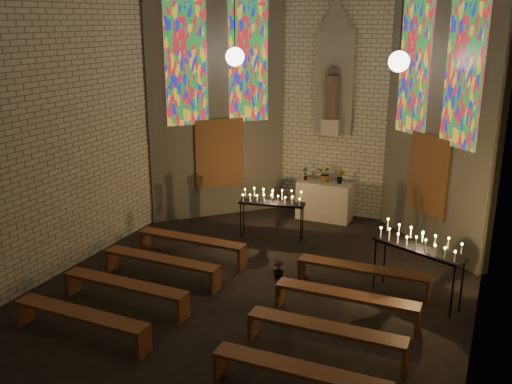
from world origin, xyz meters
TOP-DOWN VIEW (x-y plane):
  - floor at (0.00, 0.00)m, footprint 12.00×12.00m
  - room at (-0.00, 3.37)m, footprint 8.22×12.43m
  - altar at (0.00, 5.45)m, footprint 1.40×0.60m
  - flower_vase_left at (-0.55, 5.46)m, footprint 0.22×0.19m
  - flower_vase_center at (-0.01, 5.51)m, footprint 0.45×0.41m
  - flower_vase_right at (0.38, 5.51)m, footprint 0.21×0.18m
  - aisle_flower_pot at (0.22, 1.65)m, footprint 0.24×0.24m
  - votive_stand_left at (-0.73, 3.60)m, footprint 1.59×0.63m
  - votive_stand_right at (2.90, 1.86)m, footprint 1.77×1.07m
  - pew_left_0 at (-1.90, 1.82)m, footprint 2.53×0.38m
  - pew_right_0 at (1.90, 1.82)m, footprint 2.53×0.38m
  - pew_left_1 at (-1.90, 0.62)m, footprint 2.53×0.38m
  - pew_right_1 at (1.90, 0.62)m, footprint 2.53×0.38m
  - pew_left_2 at (-1.90, -0.58)m, footprint 2.53×0.38m
  - pew_right_2 at (1.90, -0.58)m, footprint 2.53×0.38m
  - pew_left_3 at (-1.90, -1.78)m, footprint 2.53×0.38m
  - pew_right_3 at (1.90, -1.78)m, footprint 2.53×0.38m

SIDE VIEW (x-z plane):
  - floor at x=0.00m, z-range 0.00..0.00m
  - aisle_flower_pot at x=0.22m, z-range 0.00..0.38m
  - pew_left_0 at x=-1.90m, z-range 0.15..0.64m
  - pew_right_0 at x=1.90m, z-range 0.15..0.64m
  - pew_left_1 at x=-1.90m, z-range 0.15..0.64m
  - pew_right_1 at x=1.90m, z-range 0.15..0.64m
  - pew_left_2 at x=-1.90m, z-range 0.15..0.64m
  - pew_right_2 at x=1.90m, z-range 0.15..0.64m
  - pew_left_3 at x=-1.90m, z-range 0.15..0.64m
  - pew_right_3 at x=1.90m, z-range 0.15..0.64m
  - altar at x=0.00m, z-range 0.00..1.00m
  - votive_stand_left at x=-0.73m, z-range 0.41..1.54m
  - votive_stand_right at x=2.90m, z-range 0.46..1.75m
  - flower_vase_right at x=0.38m, z-range 1.00..1.35m
  - flower_vase_left at x=-0.55m, z-range 1.00..1.36m
  - flower_vase_center at x=-0.01m, z-range 1.00..1.43m
  - room at x=0.00m, z-range 0.21..7.22m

